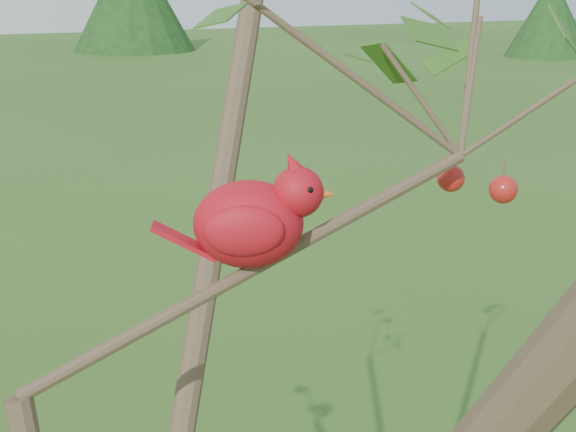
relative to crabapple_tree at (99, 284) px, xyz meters
The scene contains 2 objects.
crabapple_tree is the anchor object (origin of this frame).
cardinal 0.25m from the crabapple_tree, 23.36° to the left, with size 0.22×0.15×0.16m.
Camera 1 is at (-0.19, -0.90, 2.44)m, focal length 55.00 mm.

